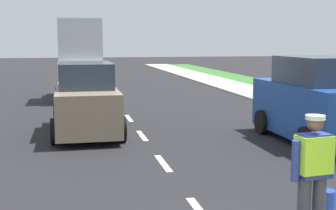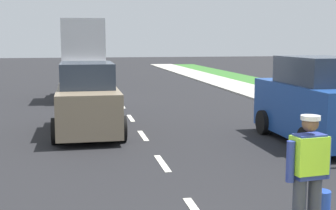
{
  "view_description": "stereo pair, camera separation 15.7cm",
  "coord_description": "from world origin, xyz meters",
  "px_view_note": "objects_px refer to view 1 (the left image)",
  "views": [
    {
      "loc": [
        -1.92,
        -3.94,
        2.65
      ],
      "look_at": [
        0.37,
        6.95,
        1.1
      ],
      "focal_mm": 49.9,
      "sensor_mm": 36.0,
      "label": 1
    },
    {
      "loc": [
        -1.76,
        -3.97,
        2.65
      ],
      "look_at": [
        0.37,
        6.95,
        1.1
      ],
      "focal_mm": 49.9,
      "sensor_mm": 36.0,
      "label": 2
    }
  ],
  "objects_px": {
    "car_oncoming_lead": "(86,101)",
    "delivery_truck": "(80,63)",
    "road_worker": "(314,169)",
    "car_parked_curbside": "(316,103)"
  },
  "relations": [
    {
      "from": "car_oncoming_lead",
      "to": "delivery_truck",
      "type": "bearing_deg",
      "value": 89.87
    },
    {
      "from": "delivery_truck",
      "to": "car_oncoming_lead",
      "type": "relative_size",
      "value": 1.12
    },
    {
      "from": "road_worker",
      "to": "car_parked_curbside",
      "type": "bearing_deg",
      "value": 60.43
    },
    {
      "from": "car_oncoming_lead",
      "to": "car_parked_curbside",
      "type": "height_order",
      "value": "car_parked_curbside"
    },
    {
      "from": "delivery_truck",
      "to": "car_oncoming_lead",
      "type": "xyz_separation_m",
      "value": [
        -0.02,
        -8.02,
        -0.67
      ]
    },
    {
      "from": "car_oncoming_lead",
      "to": "road_worker",
      "type": "bearing_deg",
      "value": -70.6
    },
    {
      "from": "car_oncoming_lead",
      "to": "car_parked_curbside",
      "type": "relative_size",
      "value": 0.99
    },
    {
      "from": "road_worker",
      "to": "delivery_truck",
      "type": "height_order",
      "value": "delivery_truck"
    },
    {
      "from": "road_worker",
      "to": "car_oncoming_lead",
      "type": "xyz_separation_m",
      "value": [
        -2.75,
        7.8,
        0.01
      ]
    },
    {
      "from": "delivery_truck",
      "to": "car_parked_curbside",
      "type": "distance_m",
      "value": 11.95
    }
  ]
}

